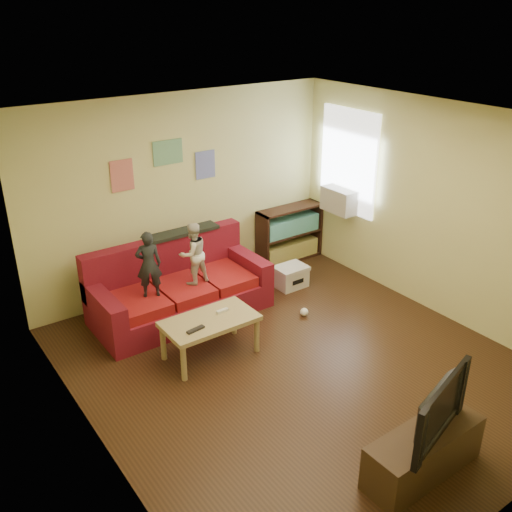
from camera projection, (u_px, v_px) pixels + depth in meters
room_shell at (301, 256)px, 5.85m from camera, size 4.52×5.02×2.72m
sofa at (178, 290)px, 7.35m from camera, size 2.24×1.03×0.98m
child_a at (149, 264)px, 6.75m from camera, size 0.35×0.29×0.83m
child_b at (193, 254)px, 7.07m from camera, size 0.41×0.33×0.80m
coffee_table at (210, 324)px, 6.42m from camera, size 1.06×0.58×0.48m
remote at (196, 330)px, 6.17m from camera, size 0.22×0.08×0.02m
game_controller at (222, 311)px, 6.53m from camera, size 0.15×0.05×0.03m
bookshelf at (289, 236)px, 8.85m from camera, size 1.08×0.32×0.86m
window at (348, 161)px, 8.13m from camera, size 0.04×1.08×1.48m
ac_unit at (340, 200)px, 8.29m from camera, size 0.28×0.55×0.35m
artwork_left at (122, 176)px, 7.08m from camera, size 0.30×0.01×0.40m
artwork_center at (168, 152)px, 7.34m from camera, size 0.42×0.01×0.32m
artwork_right at (205, 165)px, 7.74m from camera, size 0.30×0.01×0.38m
file_box at (291, 276)px, 8.09m from camera, size 0.45×0.34×0.31m
tv_stand at (423, 452)px, 4.87m from camera, size 1.16×0.41×0.43m
television at (431, 406)px, 4.67m from camera, size 0.97×0.39×0.56m
tissue at (304, 312)px, 7.38m from camera, size 0.11×0.11×0.11m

